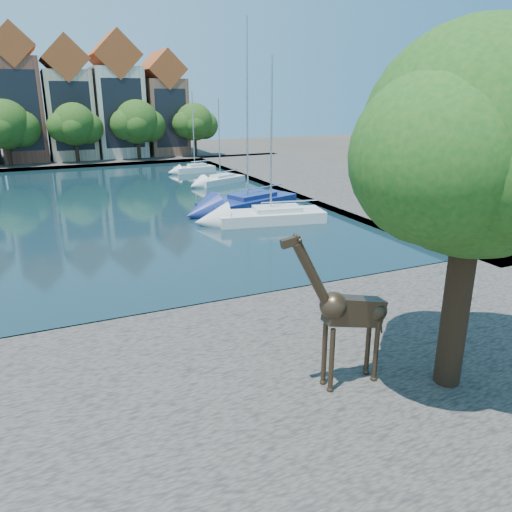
{
  "coord_description": "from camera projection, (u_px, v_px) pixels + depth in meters",
  "views": [
    {
      "loc": [
        -3.59,
        -19.09,
        9.17
      ],
      "look_at": [
        4.04,
        -2.0,
        3.03
      ],
      "focal_mm": 35.0,
      "sensor_mm": 36.0,
      "label": 1
    }
  ],
  "objects": [
    {
      "name": "giraffe_statue",
      "position": [
        347.0,
        311.0,
        14.87
      ],
      "size": [
        3.5,
        0.65,
        5.0
      ],
      "color": "#37291B",
      "rests_on": "near_quay"
    },
    {
      "name": "far_tree_mid_east",
      "position": [
        75.0,
        126.0,
        63.82
      ],
      "size": [
        7.02,
        5.4,
        7.52
      ],
      "color": "#332114",
      "rests_on": "far_quay"
    },
    {
      "name": "right_quay",
      "position": [
        339.0,
        184.0,
        51.24
      ],
      "size": [
        14.0,
        52.0,
        0.5
      ],
      "primitive_type": "cube",
      "color": "#534E48",
      "rests_on": "ground"
    },
    {
      "name": "townhouse_east_inner",
      "position": [
        68.0,
        104.0,
        67.74
      ],
      "size": [
        5.94,
        9.18,
        15.79
      ],
      "color": "tan",
      "rests_on": "far_quay"
    },
    {
      "name": "plane_tree",
      "position": [
        481.0,
        151.0,
        13.56
      ],
      "size": [
        8.32,
        6.4,
        10.62
      ],
      "color": "#332114",
      "rests_on": "near_quay"
    },
    {
      "name": "far_tree_mid_west",
      "position": [
        6.0,
        126.0,
        60.68
      ],
      "size": [
        7.8,
        6.0,
        8.0
      ],
      "color": "#332114",
      "rests_on": "far_quay"
    },
    {
      "name": "sailboat_right_d",
      "position": [
        195.0,
        168.0,
        59.46
      ],
      "size": [
        4.9,
        2.22,
        9.27
      ],
      "color": "silver",
      "rests_on": "water_basin"
    },
    {
      "name": "sailboat_right_b",
      "position": [
        248.0,
        200.0,
        41.2
      ],
      "size": [
        9.11,
        5.62,
        14.53
      ],
      "color": "navy",
      "rests_on": "water_basin"
    },
    {
      "name": "far_tree_east",
      "position": [
        138.0,
        123.0,
        66.89
      ],
      "size": [
        7.54,
        5.8,
        7.84
      ],
      "color": "#332114",
      "rests_on": "far_quay"
    },
    {
      "name": "near_quay",
      "position": [
        200.0,
        411.0,
        14.66
      ],
      "size": [
        50.0,
        14.0,
        0.5
      ],
      "primitive_type": "cube",
      "color": "#534E48",
      "rests_on": "ground"
    },
    {
      "name": "far_quay",
      "position": [
        60.0,
        160.0,
        69.31
      ],
      "size": [
        60.0,
        16.0,
        0.5
      ],
      "primitive_type": "cube",
      "color": "#534E48",
      "rests_on": "ground"
    },
    {
      "name": "sailboat_right_c",
      "position": [
        220.0,
        179.0,
        52.17
      ],
      "size": [
        5.9,
        3.98,
        8.56
      ],
      "color": "silver",
      "rests_on": "water_basin"
    },
    {
      "name": "townhouse_east_mid",
      "position": [
        117.0,
        101.0,
        70.14
      ],
      "size": [
        6.43,
        9.18,
        16.65
      ],
      "color": "beige",
      "rests_on": "far_quay"
    },
    {
      "name": "townhouse_east_end",
      "position": [
        163.0,
        107.0,
        72.97
      ],
      "size": [
        5.44,
        9.18,
        14.43
      ],
      "color": "brown",
      "rests_on": "far_quay"
    },
    {
      "name": "far_tree_far_east",
      "position": [
        195.0,
        123.0,
        70.04
      ],
      "size": [
        6.76,
        5.2,
        7.36
      ],
      "color": "#332114",
      "rests_on": "far_quay"
    },
    {
      "name": "ground",
      "position": [
        148.0,
        323.0,
        20.81
      ],
      "size": [
        160.0,
        160.0,
        0.0
      ],
      "primitive_type": "plane",
      "color": "#38332B",
      "rests_on": "ground"
    },
    {
      "name": "sailboat_right_a",
      "position": [
        271.0,
        214.0,
        36.66
      ],
      "size": [
        8.17,
        4.14,
        11.51
      ],
      "color": "silver",
      "rests_on": "water_basin"
    },
    {
      "name": "water_basin",
      "position": [
        85.0,
        207.0,
        41.62
      ],
      "size": [
        38.0,
        50.0,
        0.08
      ],
      "primitive_type": "cube",
      "color": "black",
      "rests_on": "ground"
    },
    {
      "name": "townhouse_center",
      "position": [
        19.0,
        99.0,
        65.21
      ],
      "size": [
        5.44,
        9.18,
        16.93
      ],
      "color": "brown",
      "rests_on": "far_quay"
    }
  ]
}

